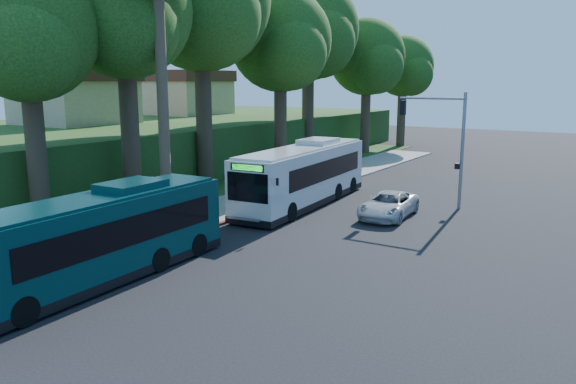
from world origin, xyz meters
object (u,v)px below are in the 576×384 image
Objects in this scene: bus_shelter at (161,194)px; pickup at (388,205)px; teal_bus at (97,237)px; white_bus at (304,174)px.

bus_shelter is 0.62× the size of pickup.
teal_bus reaches higher than bus_shelter.
bus_shelter is 8.23m from teal_bus.
white_bus is at bearing 68.90° from bus_shelter.
white_bus is at bearing 172.21° from pickup.
bus_shelter is at bearing -115.58° from white_bus.
teal_bus is 16.75m from pickup.
white_bus is 5.94m from pickup.
white_bus is 16.22m from teal_bus.
teal_bus is (0.38, -16.22, -0.15)m from white_bus.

